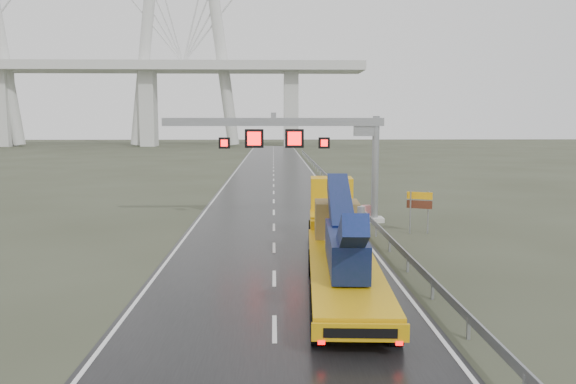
{
  "coord_description": "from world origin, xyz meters",
  "views": [
    {
      "loc": [
        -0.02,
        -19.8,
        6.8
      ],
      "look_at": [
        0.73,
        8.97,
        3.2
      ],
      "focal_mm": 35.0,
      "sensor_mm": 36.0,
      "label": 1
    }
  ],
  "objects_px": {
    "sign_gantry": "(305,140)",
    "striped_barrier": "(366,213)",
    "exit_sign_pair": "(419,204)",
    "heavy_haul_truck": "(338,231)"
  },
  "relations": [
    {
      "from": "sign_gantry",
      "to": "exit_sign_pair",
      "type": "height_order",
      "value": "sign_gantry"
    },
    {
      "from": "sign_gantry",
      "to": "striped_barrier",
      "type": "distance_m",
      "value": 6.67
    },
    {
      "from": "striped_barrier",
      "to": "sign_gantry",
      "type": "bearing_deg",
      "value": 170.9
    },
    {
      "from": "heavy_haul_truck",
      "to": "striped_barrier",
      "type": "height_order",
      "value": "heavy_haul_truck"
    },
    {
      "from": "heavy_haul_truck",
      "to": "striped_barrier",
      "type": "xyz_separation_m",
      "value": [
        3.36,
        12.26,
        -1.14
      ]
    },
    {
      "from": "exit_sign_pair",
      "to": "striped_barrier",
      "type": "relative_size",
      "value": 2.48
    },
    {
      "from": "heavy_haul_truck",
      "to": "striped_barrier",
      "type": "relative_size",
      "value": 17.48
    },
    {
      "from": "heavy_haul_truck",
      "to": "striped_barrier",
      "type": "distance_m",
      "value": 12.76
    },
    {
      "from": "heavy_haul_truck",
      "to": "exit_sign_pair",
      "type": "relative_size",
      "value": 7.05
    },
    {
      "from": "sign_gantry",
      "to": "striped_barrier",
      "type": "relative_size",
      "value": 14.08
    }
  ]
}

